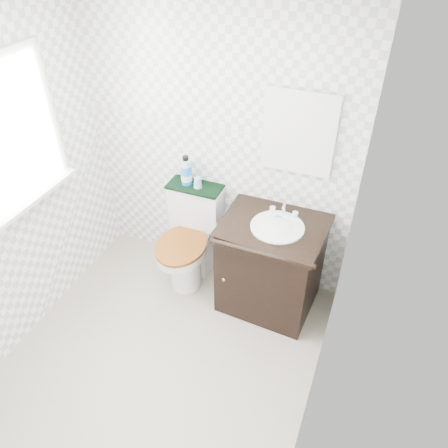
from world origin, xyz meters
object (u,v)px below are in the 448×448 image
Objects in this scene: mouthwash_bottle at (186,171)px; cup at (198,183)px; toilet at (191,242)px; vanity at (271,262)px; trash_bin at (239,263)px.

mouthwash_bottle is 2.89× the size of cup.
toilet is 0.93× the size of vanity.
cup is (-0.37, -0.02, 0.78)m from trash_bin.
cup is (0.11, -0.02, -0.07)m from mouthwash_bottle.
trash_bin is 2.98× the size of cup.
vanity is at bearing -4.73° from toilet.
vanity reaches higher than trash_bin.
toilet is at bearing -61.02° from mouthwash_bottle.
toilet is at bearing -105.52° from cup.
mouthwash_bottle reaches higher than vanity.
trash_bin is at bearing 150.14° from vanity.
toilet is 9.77× the size of cup.
cup is at bearing -177.13° from trash_bin.
trash_bin is at bearing 18.75° from toilet.
toilet is 0.56m from cup.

